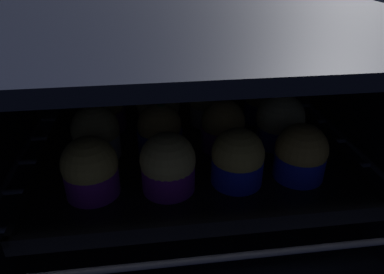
% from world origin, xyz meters
% --- Properties ---
extents(oven_cavity, '(0.59, 0.47, 0.37)m').
position_xyz_m(oven_cavity, '(0.00, 0.26, 0.17)').
color(oven_cavity, black).
rests_on(oven_cavity, ground).
extents(oven_rack, '(0.55, 0.42, 0.01)m').
position_xyz_m(oven_rack, '(0.00, 0.22, 0.14)').
color(oven_rack, '#444756').
rests_on(oven_rack, oven_cavity).
extents(baking_tray, '(0.45, 0.36, 0.02)m').
position_xyz_m(baking_tray, '(0.00, 0.24, 0.15)').
color(baking_tray, black).
rests_on(baking_tray, oven_rack).
extents(muffin_row0_col0, '(0.07, 0.07, 0.08)m').
position_xyz_m(muffin_row0_col0, '(-0.14, 0.14, 0.19)').
color(muffin_row0_col0, '#7A238C').
rests_on(muffin_row0_col0, baking_tray).
extents(muffin_row0_col1, '(0.07, 0.07, 0.08)m').
position_xyz_m(muffin_row0_col1, '(-0.04, 0.14, 0.19)').
color(muffin_row0_col1, '#7A238C').
rests_on(muffin_row0_col1, baking_tray).
extents(muffin_row0_col2, '(0.07, 0.07, 0.08)m').
position_xyz_m(muffin_row0_col2, '(0.05, 0.14, 0.19)').
color(muffin_row0_col2, '#1928B7').
rests_on(muffin_row0_col2, baking_tray).
extents(muffin_row0_col3, '(0.07, 0.07, 0.08)m').
position_xyz_m(muffin_row0_col3, '(0.13, 0.15, 0.19)').
color(muffin_row0_col3, '#1928B7').
rests_on(muffin_row0_col3, baking_tray).
extents(muffin_row1_col0, '(0.07, 0.07, 0.08)m').
position_xyz_m(muffin_row1_col0, '(-0.14, 0.24, 0.19)').
color(muffin_row1_col0, silver).
rests_on(muffin_row1_col0, baking_tray).
extents(muffin_row1_col1, '(0.07, 0.07, 0.08)m').
position_xyz_m(muffin_row1_col1, '(-0.05, 0.24, 0.19)').
color(muffin_row1_col1, '#1928B7').
rests_on(muffin_row1_col1, baking_tray).
extents(muffin_row1_col2, '(0.07, 0.07, 0.08)m').
position_xyz_m(muffin_row1_col2, '(0.05, 0.24, 0.19)').
color(muffin_row1_col2, '#7A238C').
rests_on(muffin_row1_col2, baking_tray).
extents(muffin_row1_col3, '(0.07, 0.07, 0.08)m').
position_xyz_m(muffin_row1_col3, '(0.14, 0.24, 0.19)').
color(muffin_row1_col3, '#1928B7').
rests_on(muffin_row1_col3, baking_tray).
extents(muffin_row2_col0, '(0.07, 0.07, 0.08)m').
position_xyz_m(muffin_row2_col0, '(-0.14, 0.33, 0.19)').
color(muffin_row2_col0, '#7A238C').
rests_on(muffin_row2_col0, baking_tray).
extents(muffin_row2_col1, '(0.07, 0.07, 0.08)m').
position_xyz_m(muffin_row2_col1, '(-0.05, 0.32, 0.19)').
color(muffin_row2_col1, red).
rests_on(muffin_row2_col1, baking_tray).
extents(muffin_row2_col2, '(0.07, 0.07, 0.09)m').
position_xyz_m(muffin_row2_col2, '(0.04, 0.33, 0.19)').
color(muffin_row2_col2, silver).
rests_on(muffin_row2_col2, baking_tray).
extents(muffin_row2_col3, '(0.07, 0.07, 0.08)m').
position_xyz_m(muffin_row2_col3, '(0.14, 0.33, 0.19)').
color(muffin_row2_col3, '#1928B7').
rests_on(muffin_row2_col3, baking_tray).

